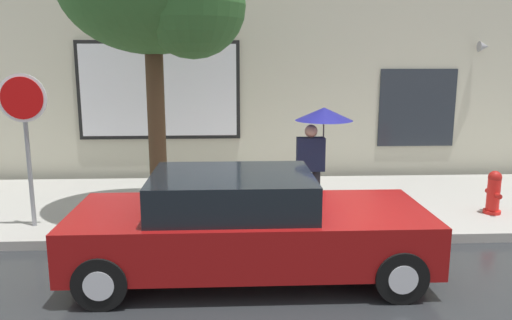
# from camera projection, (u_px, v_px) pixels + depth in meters

# --- Properties ---
(ground_plane) EXTENTS (60.00, 60.00, 0.00)m
(ground_plane) POSITION_uv_depth(u_px,v_px,m) (301.00, 273.00, 6.82)
(ground_plane) COLOR #282B2D
(sidewalk) EXTENTS (20.00, 4.00, 0.15)m
(sidewalk) POSITION_uv_depth(u_px,v_px,m) (280.00, 205.00, 9.74)
(sidewalk) COLOR #A3A099
(sidewalk) RESTS_ON ground
(building_facade) EXTENTS (20.00, 0.67, 7.00)m
(building_facade) POSITION_uv_depth(u_px,v_px,m) (270.00, 30.00, 11.50)
(building_facade) COLOR beige
(building_facade) RESTS_ON ground
(parked_car) EXTENTS (4.60, 1.90, 1.39)m
(parked_car) POSITION_uv_depth(u_px,v_px,m) (246.00, 226.00, 6.63)
(parked_car) COLOR maroon
(parked_car) RESTS_ON ground
(fire_hydrant) EXTENTS (0.30, 0.44, 0.77)m
(fire_hydrant) POSITION_uv_depth(u_px,v_px,m) (494.00, 193.00, 8.87)
(fire_hydrant) COLOR red
(fire_hydrant) RESTS_ON sidewalk
(pedestrian_with_umbrella) EXTENTS (0.97, 0.97, 1.89)m
(pedestrian_with_umbrella) POSITION_uv_depth(u_px,v_px,m) (320.00, 131.00, 8.52)
(pedestrian_with_umbrella) COLOR black
(pedestrian_with_umbrella) RESTS_ON sidewalk
(stop_sign) EXTENTS (0.76, 0.10, 2.47)m
(stop_sign) POSITION_uv_depth(u_px,v_px,m) (24.00, 120.00, 7.92)
(stop_sign) COLOR gray
(stop_sign) RESTS_ON sidewalk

